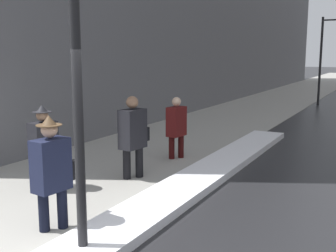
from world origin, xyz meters
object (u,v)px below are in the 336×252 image
lamp_post (74,13)px  pedestrian_nearside (176,125)px  pedestrian_with_shoulder_bag (52,169)px  pedestrian_in_fedora (44,144)px  pedestrian_in_glasses (133,133)px

lamp_post → pedestrian_nearside: bearing=104.0°
pedestrian_with_shoulder_bag → pedestrian_in_fedora: pedestrian_with_shoulder_bag is taller
pedestrian_with_shoulder_bag → pedestrian_in_glasses: (-0.37, 2.63, 0.02)m
lamp_post → pedestrian_nearside: (-1.21, 4.88, -2.09)m
pedestrian_in_glasses → pedestrian_in_fedora: bearing=-31.0°
pedestrian_with_shoulder_bag → pedestrian_in_fedora: (-1.42, 1.29, -0.04)m
pedestrian_in_glasses → pedestrian_with_shoulder_bag: bearing=15.3°
pedestrian_with_shoulder_bag → pedestrian_in_glasses: bearing=-164.7°
pedestrian_in_fedora → pedestrian_nearside: (1.08, 3.16, -0.04)m
lamp_post → pedestrian_in_glasses: 3.85m
lamp_post → pedestrian_nearside: lamp_post is taller
pedestrian_in_fedora → lamp_post: bearing=60.3°
lamp_post → pedestrian_in_glasses: bearing=112.0°
pedestrian_in_fedora → pedestrian_nearside: bearing=168.4°
pedestrian_in_glasses → lamp_post: bearing=29.3°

